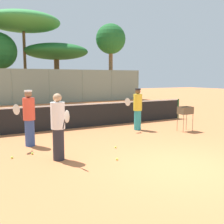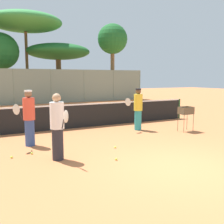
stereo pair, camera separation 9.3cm
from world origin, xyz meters
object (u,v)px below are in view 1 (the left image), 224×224
(player_white_outfit, at_px, (29,117))
(player_yellow_shirt, at_px, (58,126))
(parked_car, at_px, (57,93))
(tennis_net, at_px, (86,115))
(player_red_cap, at_px, (137,109))
(ball_cart, at_px, (185,112))

(player_white_outfit, xyz_separation_m, player_yellow_shirt, (0.39, -1.88, -0.02))
(parked_car, bearing_deg, tennis_net, -102.14)
(tennis_net, relative_size, player_white_outfit, 6.02)
(player_white_outfit, relative_size, player_red_cap, 1.03)
(tennis_net, height_order, player_red_cap, player_red_cap)
(player_red_cap, relative_size, parked_car, 0.42)
(player_white_outfit, xyz_separation_m, player_red_cap, (4.56, 0.53, -0.03))
(tennis_net, bearing_deg, player_white_outfit, -143.46)
(player_white_outfit, height_order, ball_cart, player_white_outfit)
(ball_cart, relative_size, parked_car, 0.24)
(player_white_outfit, distance_m, player_yellow_shirt, 1.92)
(player_white_outfit, distance_m, player_red_cap, 4.59)
(player_red_cap, height_order, player_yellow_shirt, player_yellow_shirt)
(ball_cart, height_order, parked_car, parked_car)
(parked_car, bearing_deg, ball_cart, -90.23)
(tennis_net, xyz_separation_m, parked_car, (3.36, 15.62, 0.10))
(player_yellow_shirt, distance_m, parked_car, 20.49)
(player_red_cap, relative_size, ball_cart, 1.73)
(player_red_cap, bearing_deg, player_yellow_shirt, 23.50)
(player_red_cap, bearing_deg, player_white_outfit, 0.06)
(ball_cart, distance_m, parked_car, 18.37)
(player_yellow_shirt, bearing_deg, parked_car, 156.30)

